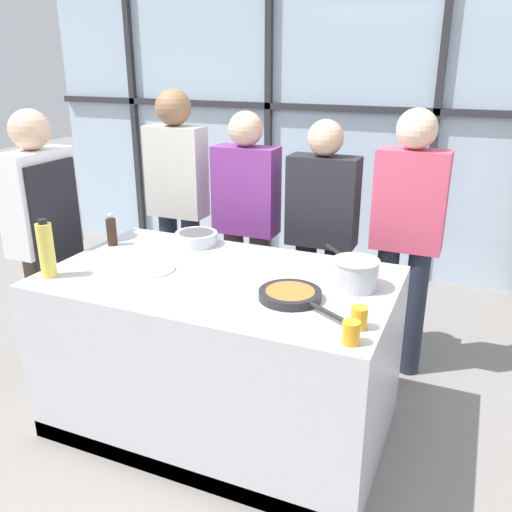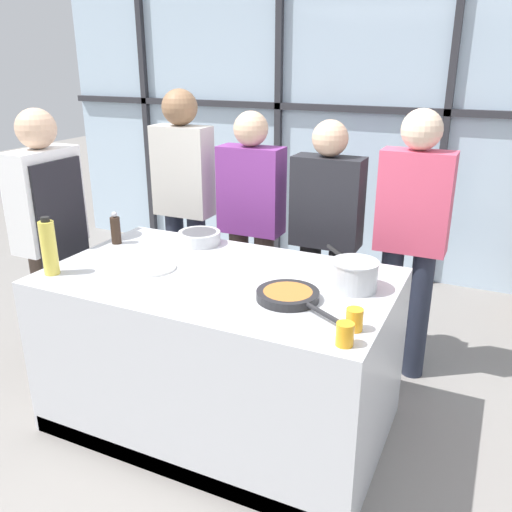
{
  "view_description": "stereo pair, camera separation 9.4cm",
  "coord_description": "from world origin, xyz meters",
  "px_view_note": "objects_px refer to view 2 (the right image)",
  "views": [
    {
      "loc": [
        1.2,
        -2.33,
        1.98
      ],
      "look_at": [
        0.17,
        0.1,
        1.0
      ],
      "focal_mm": 38.0,
      "sensor_mm": 36.0,
      "label": 1
    },
    {
      "loc": [
        1.29,
        -2.29,
        1.98
      ],
      "look_at": [
        0.17,
        0.1,
        1.0
      ],
      "focal_mm": 38.0,
      "sensor_mm": 36.0,
      "label": 2
    }
  ],
  "objects_px": {
    "spectator_far_left": "(184,196)",
    "saucepan": "(354,274)",
    "chef": "(51,230)",
    "juice_glass_near": "(345,334)",
    "spectator_far_right": "(411,231)",
    "pepper_grinder": "(116,229)",
    "frying_pan": "(289,295)",
    "white_plate": "(152,267)",
    "spectator_center_left": "(251,217)",
    "juice_glass_far": "(354,320)",
    "spectator_center_right": "(326,230)",
    "oil_bottle": "(49,247)",
    "mixing_bowl": "(199,237)"
  },
  "relations": [
    {
      "from": "spectator_center_right",
      "to": "pepper_grinder",
      "type": "relative_size",
      "value": 8.07
    },
    {
      "from": "pepper_grinder",
      "to": "chef",
      "type": "bearing_deg",
      "value": -166.98
    },
    {
      "from": "chef",
      "to": "spectator_far_left",
      "type": "height_order",
      "value": "spectator_far_left"
    },
    {
      "from": "juice_glass_near",
      "to": "spectator_far_right",
      "type": "bearing_deg",
      "value": 89.61
    },
    {
      "from": "frying_pan",
      "to": "juice_glass_near",
      "type": "distance_m",
      "value": 0.47
    },
    {
      "from": "saucepan",
      "to": "pepper_grinder",
      "type": "xyz_separation_m",
      "value": [
        -1.5,
        0.06,
        0.01
      ]
    },
    {
      "from": "spectator_center_left",
      "to": "juice_glass_far",
      "type": "relative_size",
      "value": 17.21
    },
    {
      "from": "frying_pan",
      "to": "chef",
      "type": "bearing_deg",
      "value": 172.67
    },
    {
      "from": "spectator_far_left",
      "to": "spectator_center_right",
      "type": "distance_m",
      "value": 1.09
    },
    {
      "from": "spectator_far_right",
      "to": "mixing_bowl",
      "type": "relative_size",
      "value": 6.66
    },
    {
      "from": "spectator_center_left",
      "to": "white_plate",
      "type": "xyz_separation_m",
      "value": [
        -0.1,
        -1.03,
        -0.02
      ]
    },
    {
      "from": "spectator_far_left",
      "to": "pepper_grinder",
      "type": "xyz_separation_m",
      "value": [
        -0.0,
        -0.77,
        -0.03
      ]
    },
    {
      "from": "white_plate",
      "to": "juice_glass_far",
      "type": "distance_m",
      "value": 1.19
    },
    {
      "from": "saucepan",
      "to": "spectator_center_right",
      "type": "bearing_deg",
      "value": 116.47
    },
    {
      "from": "mixing_bowl",
      "to": "juice_glass_near",
      "type": "height_order",
      "value": "juice_glass_near"
    },
    {
      "from": "spectator_far_left",
      "to": "spectator_far_right",
      "type": "bearing_deg",
      "value": -180.0
    },
    {
      "from": "pepper_grinder",
      "to": "mixing_bowl",
      "type": "bearing_deg",
      "value": 24.62
    },
    {
      "from": "juice_glass_far",
      "to": "frying_pan",
      "type": "bearing_deg",
      "value": 155.67
    },
    {
      "from": "spectator_center_left",
      "to": "mixing_bowl",
      "type": "xyz_separation_m",
      "value": [
        -0.08,
        -0.56,
        0.01
      ]
    },
    {
      "from": "spectator_far_right",
      "to": "pepper_grinder",
      "type": "xyz_separation_m",
      "value": [
        -1.63,
        -0.77,
        0.02
      ]
    },
    {
      "from": "saucepan",
      "to": "spectator_far_left",
      "type": "bearing_deg",
      "value": 150.89
    },
    {
      "from": "spectator_far_right",
      "to": "oil_bottle",
      "type": "distance_m",
      "value": 2.09
    },
    {
      "from": "frying_pan",
      "to": "white_plate",
      "type": "relative_size",
      "value": 1.91
    },
    {
      "from": "oil_bottle",
      "to": "saucepan",
      "type": "bearing_deg",
      "value": 17.81
    },
    {
      "from": "spectator_center_right",
      "to": "white_plate",
      "type": "xyz_separation_m",
      "value": [
        -0.64,
        -1.03,
        -0.0
      ]
    },
    {
      "from": "chef",
      "to": "spectator_center_right",
      "type": "xyz_separation_m",
      "value": [
        1.52,
        0.87,
        -0.05
      ]
    },
    {
      "from": "spectator_center_right",
      "to": "frying_pan",
      "type": "xyz_separation_m",
      "value": [
        0.17,
        -1.09,
        0.01
      ]
    },
    {
      "from": "spectator_center_left",
      "to": "saucepan",
      "type": "relative_size",
      "value": 4.64
    },
    {
      "from": "frying_pan",
      "to": "oil_bottle",
      "type": "height_order",
      "value": "oil_bottle"
    },
    {
      "from": "juice_glass_near",
      "to": "juice_glass_far",
      "type": "bearing_deg",
      "value": 90.0
    },
    {
      "from": "chef",
      "to": "spectator_center_left",
      "type": "bearing_deg",
      "value": 131.93
    },
    {
      "from": "juice_glass_near",
      "to": "juice_glass_far",
      "type": "relative_size",
      "value": 1.0
    },
    {
      "from": "spectator_far_left",
      "to": "juice_glass_near",
      "type": "distance_m",
      "value": 2.14
    },
    {
      "from": "spectator_center_left",
      "to": "frying_pan",
      "type": "relative_size",
      "value": 3.39
    },
    {
      "from": "chef",
      "to": "juice_glass_near",
      "type": "relative_size",
      "value": 17.73
    },
    {
      "from": "spectator_far_right",
      "to": "juice_glass_far",
      "type": "height_order",
      "value": "spectator_far_right"
    },
    {
      "from": "spectator_far_right",
      "to": "mixing_bowl",
      "type": "bearing_deg",
      "value": 25.76
    },
    {
      "from": "saucepan",
      "to": "frying_pan",
      "type": "bearing_deg",
      "value": -133.49
    },
    {
      "from": "oil_bottle",
      "to": "juice_glass_far",
      "type": "xyz_separation_m",
      "value": [
        1.61,
        0.06,
        -0.1
      ]
    },
    {
      "from": "spectator_far_left",
      "to": "saucepan",
      "type": "relative_size",
      "value": 5.0
    },
    {
      "from": "chef",
      "to": "mixing_bowl",
      "type": "bearing_deg",
      "value": 109.23
    },
    {
      "from": "saucepan",
      "to": "oil_bottle",
      "type": "bearing_deg",
      "value": -162.19
    },
    {
      "from": "white_plate",
      "to": "spectator_far_left",
      "type": "bearing_deg",
      "value": 113.32
    },
    {
      "from": "spectator_far_left",
      "to": "spectator_far_right",
      "type": "relative_size",
      "value": 1.04
    },
    {
      "from": "spectator_far_right",
      "to": "saucepan",
      "type": "relative_size",
      "value": 4.8
    },
    {
      "from": "mixing_bowl",
      "to": "pepper_grinder",
      "type": "height_order",
      "value": "pepper_grinder"
    },
    {
      "from": "mixing_bowl",
      "to": "oil_bottle",
      "type": "distance_m",
      "value": 0.88
    },
    {
      "from": "juice_glass_far",
      "to": "oil_bottle",
      "type": "bearing_deg",
      "value": -177.78
    },
    {
      "from": "frying_pan",
      "to": "spectator_far_left",
      "type": "bearing_deg",
      "value": 139.1
    },
    {
      "from": "chef",
      "to": "oil_bottle",
      "type": "height_order",
      "value": "chef"
    }
  ]
}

